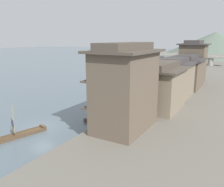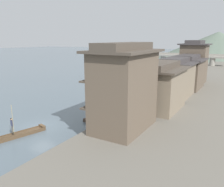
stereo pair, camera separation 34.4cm
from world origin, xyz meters
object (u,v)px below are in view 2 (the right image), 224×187
at_px(house_waterfront_narrow, 186,72).
at_px(mooring_post_dock_near, 106,117).
at_px(boat_moored_third, 115,85).
at_px(boat_midriver_upstream, 181,75).
at_px(boat_foreground_poled, 22,134).
at_px(house_waterfront_nearest, 124,88).
at_px(boat_moored_second, 143,94).
at_px(boat_upstream_distant, 186,73).
at_px(stone_bridge, 187,58).
at_px(boat_moored_far, 151,74).
at_px(house_waterfront_tall, 175,77).
at_px(house_waterfront_far, 194,62).
at_px(house_waterfront_second, 158,86).
at_px(boat_midriver_drifting, 97,117).
at_px(boat_moored_nearest, 149,87).
at_px(mooring_post_dock_mid, 133,102).
at_px(boatman_person, 12,124).

distance_m(house_waterfront_narrow, mooring_post_dock_near, 23.34).
bearing_deg(boat_moored_third, boat_midriver_upstream, 66.99).
xyz_separation_m(boat_foreground_poled, house_waterfront_nearest, (9.08, 5.56, 4.86)).
xyz_separation_m(boat_moored_second, mooring_post_dock_near, (2.10, -15.67, 0.92)).
distance_m(boat_upstream_distant, stone_bridge, 18.20).
height_order(boat_foreground_poled, boat_midriver_upstream, boat_midriver_upstream).
height_order(house_waterfront_nearest, stone_bridge, house_waterfront_nearest).
distance_m(boat_moored_far, house_waterfront_tall, 27.04).
xyz_separation_m(boat_moored_third, house_waterfront_narrow, (14.19, 2.17, 3.58)).
bearing_deg(house_waterfront_far, boat_upstream_distant, 107.25).
bearing_deg(boat_moored_far, boat_upstream_distant, 46.23).
bearing_deg(mooring_post_dock_near, house_waterfront_second, 66.11).
bearing_deg(house_waterfront_tall, boat_midriver_drifting, -112.70).
relative_size(boat_midriver_upstream, mooring_post_dock_near, 6.21).
xyz_separation_m(boat_moored_far, stone_bridge, (3.40, 25.33, 2.82)).
relative_size(boat_moored_far, boat_midriver_upstream, 0.94).
bearing_deg(boat_midriver_drifting, stone_bridge, 93.47).
bearing_deg(mooring_post_dock_near, boat_midriver_upstream, 93.10).
bearing_deg(boat_midriver_upstream, boat_foreground_poled, -94.88).
height_order(boat_moored_nearest, boat_moored_far, boat_moored_nearest).
xyz_separation_m(house_waterfront_tall, mooring_post_dock_mid, (-3.15, -8.66, -2.55)).
distance_m(boat_foreground_poled, boat_moored_nearest, 28.80).
distance_m(boat_moored_second, mooring_post_dock_mid, 8.82).
bearing_deg(stone_bridge, house_waterfront_second, -80.34).
distance_m(boat_moored_nearest, boat_midriver_drifting, 20.07).
bearing_deg(boat_moored_nearest, boat_moored_far, 109.88).
bearing_deg(house_waterfront_narrow, boat_moored_third, -171.32).
xyz_separation_m(house_waterfront_narrow, mooring_post_dock_near, (-3.28, -22.97, -2.54)).
distance_m(boat_moored_nearest, house_waterfront_second, 16.51).
relative_size(boatman_person, mooring_post_dock_near, 3.36).
xyz_separation_m(boat_moored_second, boat_moored_third, (-8.82, 5.14, -0.12)).
bearing_deg(boat_moored_far, boat_foreground_poled, -85.65).
bearing_deg(house_waterfront_tall, house_waterfront_far, 90.25).
distance_m(boat_upstream_distant, mooring_post_dock_mid, 40.05).
height_order(boat_moored_second, boat_midriver_upstream, boat_midriver_upstream).
distance_m(boat_moored_third, boat_moored_far, 18.51).
relative_size(house_waterfront_tall, house_waterfront_far, 0.82).
bearing_deg(house_waterfront_tall, boat_moored_second, -178.47).
height_order(boat_midriver_upstream, house_waterfront_second, house_waterfront_second).
xyz_separation_m(boat_moored_far, mooring_post_dock_mid, (9.81, -32.13, 0.93)).
distance_m(boat_moored_second, house_waterfront_nearest, 18.02).
bearing_deg(house_waterfront_far, boat_moored_far, 143.67).
bearing_deg(boat_midriver_upstream, mooring_post_dock_near, -86.90).
xyz_separation_m(boatman_person, boat_midriver_upstream, (4.29, 48.69, -1.23)).
xyz_separation_m(boat_moored_third, stone_bridge, (4.51, 43.81, 2.93)).
height_order(boat_moored_third, boat_upstream_distant, boat_upstream_distant).
bearing_deg(house_waterfront_nearest, boat_midriver_drifting, 150.35).
height_order(house_waterfront_nearest, house_waterfront_far, same).
distance_m(mooring_post_dock_near, stone_bridge, 64.96).
bearing_deg(house_waterfront_far, mooring_post_dock_mid, -97.75).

